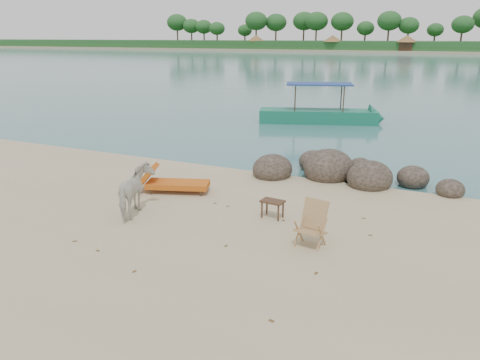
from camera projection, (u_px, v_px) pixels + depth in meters
The scene contains 10 objects.
water at pixel (436, 61), 88.32m from camera, with size 400.00×400.00×0.00m, color #3A7475.
far_shore at pixel (449, 50), 157.68m from camera, with size 420.00×90.00×1.40m, color tan.
far_scenery at pixel (447, 41), 127.87m from camera, with size 420.00×18.00×9.50m.
boulders at pixel (338, 172), 15.18m from camera, with size 6.46×3.04×1.23m.
cow at pixel (136, 193), 11.94m from camera, with size 0.68×1.50×1.27m, color silver.
side_table at pixel (272, 210), 11.85m from camera, with size 0.57×0.37×0.46m, color #372516, non-canonical shape.
lounge_chair at pixel (178, 182), 13.81m from camera, with size 2.28×0.80×0.68m, color #C65017, non-canonical shape.
deck_chair at pixel (311, 226), 10.19m from camera, with size 0.62×0.69×0.98m, color #A78253, non-canonical shape.
boat_near at pixel (319, 90), 24.94m from camera, with size 7.02×1.58×3.41m, color #156B4F, non-canonical shape.
dead_leaves at pixel (228, 234), 10.96m from camera, with size 6.63×5.58×0.00m.
Camera 1 is at (4.70, -8.18, 4.46)m, focal length 35.00 mm.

